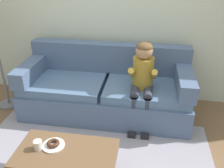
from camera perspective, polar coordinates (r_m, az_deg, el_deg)
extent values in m
plane|color=brown|center=(2.87, -4.49, -15.58)|extent=(10.00, 10.00, 0.00)
cube|color=beige|center=(3.51, 0.07, 18.47)|extent=(8.00, 0.10, 2.80)
cube|color=#9993A3|center=(2.70, -5.76, -19.07)|extent=(2.66, 1.78, 0.01)
cube|color=slate|center=(3.38, -1.61, -3.99)|extent=(2.25, 0.90, 0.38)
cube|color=slate|center=(3.35, -11.33, 0.08)|extent=(1.08, 0.74, 0.12)
cube|color=slate|center=(3.16, 8.25, -1.41)|extent=(1.08, 0.74, 0.12)
cube|color=slate|center=(3.45, -0.66, 6.39)|extent=(2.25, 0.20, 0.42)
cube|color=slate|center=(3.50, -18.48, 3.47)|extent=(0.20, 0.90, 0.22)
cube|color=slate|center=(3.17, 16.88, 1.11)|extent=(0.20, 0.90, 0.22)
cube|color=brown|center=(2.32, -10.86, -15.90)|extent=(0.93, 0.50, 0.04)
cylinder|color=brown|center=(2.72, -17.47, -14.85)|extent=(0.04, 0.04, 0.37)
cylinder|color=brown|center=(2.51, 0.24, -17.53)|extent=(0.04, 0.04, 0.37)
cylinder|color=olive|center=(3.02, 7.38, 2.71)|extent=(0.26, 0.26, 0.40)
sphere|color=tan|center=(2.89, 7.72, 7.88)|extent=(0.21, 0.21, 0.21)
ellipsoid|color=brown|center=(2.87, 7.78, 8.77)|extent=(0.20, 0.20, 0.12)
cylinder|color=#333847|center=(2.97, 5.50, -1.70)|extent=(0.11, 0.30, 0.11)
cylinder|color=#333847|center=(2.97, 5.09, -6.98)|extent=(0.09, 0.09, 0.44)
cube|color=black|center=(3.08, 4.81, -11.33)|extent=(0.10, 0.20, 0.06)
cylinder|color=olive|center=(2.91, 4.66, 2.66)|extent=(0.07, 0.29, 0.23)
cylinder|color=#333847|center=(2.97, 8.58, -1.93)|extent=(0.11, 0.30, 0.11)
cylinder|color=#333847|center=(2.97, 8.19, -7.22)|extent=(0.09, 0.09, 0.44)
cube|color=black|center=(3.08, 7.84, -11.57)|extent=(0.10, 0.20, 0.06)
cylinder|color=olive|center=(2.91, 10.01, 2.27)|extent=(0.07, 0.29, 0.23)
cylinder|color=white|center=(2.38, -13.79, -14.01)|extent=(0.21, 0.21, 0.01)
torus|color=#422619|center=(2.36, -13.86, -13.55)|extent=(0.13, 0.13, 0.04)
cylinder|color=silver|center=(2.36, -17.22, -13.70)|extent=(0.08, 0.08, 0.09)
cube|color=gold|center=(3.02, -13.66, -13.19)|extent=(0.16, 0.09, 0.05)
cylinder|color=gold|center=(3.05, -15.18, -12.94)|extent=(0.06, 0.06, 0.05)
cylinder|color=gold|center=(2.99, -12.11, -13.44)|extent=(0.06, 0.06, 0.05)
cylinder|color=slate|center=(3.95, -23.25, -4.33)|extent=(0.30, 0.30, 0.03)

